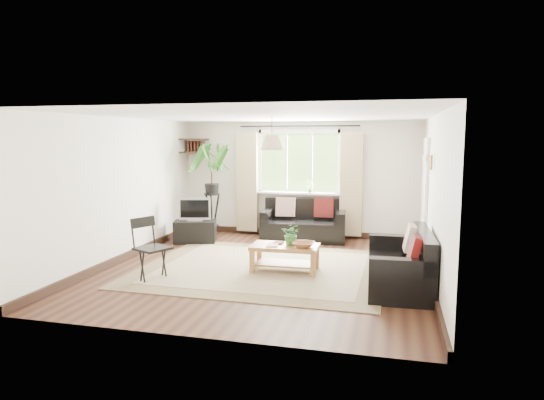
% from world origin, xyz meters
% --- Properties ---
extents(floor, '(5.50, 5.50, 0.00)m').
position_xyz_m(floor, '(0.00, 0.00, 0.00)').
color(floor, black).
rests_on(floor, ground).
extents(ceiling, '(5.50, 5.50, 0.00)m').
position_xyz_m(ceiling, '(0.00, 0.00, 2.40)').
color(ceiling, white).
rests_on(ceiling, floor).
extents(wall_back, '(5.00, 0.02, 2.40)m').
position_xyz_m(wall_back, '(0.00, 2.75, 1.20)').
color(wall_back, silver).
rests_on(wall_back, floor).
extents(wall_front, '(5.00, 0.02, 2.40)m').
position_xyz_m(wall_front, '(0.00, -2.75, 1.20)').
color(wall_front, silver).
rests_on(wall_front, floor).
extents(wall_left, '(0.02, 5.50, 2.40)m').
position_xyz_m(wall_left, '(-2.50, 0.00, 1.20)').
color(wall_left, silver).
rests_on(wall_left, floor).
extents(wall_right, '(0.02, 5.50, 2.40)m').
position_xyz_m(wall_right, '(2.50, 0.00, 1.20)').
color(wall_right, silver).
rests_on(wall_right, floor).
extents(rug, '(3.82, 3.29, 0.02)m').
position_xyz_m(rug, '(-0.05, 0.00, 0.01)').
color(rug, beige).
rests_on(rug, floor).
extents(window, '(2.50, 0.16, 2.16)m').
position_xyz_m(window, '(0.00, 2.71, 1.55)').
color(window, white).
rests_on(window, wall_back).
extents(door, '(0.06, 0.96, 2.06)m').
position_xyz_m(door, '(2.47, 1.70, 1.00)').
color(door, silver).
rests_on(door, wall_right).
extents(corner_shelf, '(0.50, 0.50, 0.34)m').
position_xyz_m(corner_shelf, '(-2.25, 2.50, 1.89)').
color(corner_shelf, black).
rests_on(corner_shelf, wall_back).
extents(pendant_lamp, '(0.36, 0.36, 0.54)m').
position_xyz_m(pendant_lamp, '(0.00, 0.40, 2.05)').
color(pendant_lamp, beige).
rests_on(pendant_lamp, ceiling).
extents(wall_sconce, '(0.12, 0.12, 0.28)m').
position_xyz_m(wall_sconce, '(2.43, 0.30, 1.74)').
color(wall_sconce, beige).
rests_on(wall_sconce, wall_right).
extents(sofa_back, '(1.73, 0.97, 0.78)m').
position_xyz_m(sofa_back, '(0.19, 2.27, 0.39)').
color(sofa_back, black).
rests_on(sofa_back, floor).
extents(sofa_right, '(1.67, 0.89, 0.77)m').
position_xyz_m(sofa_right, '(2.03, -0.52, 0.38)').
color(sofa_right, black).
rests_on(sofa_right, floor).
extents(coffee_table, '(1.05, 0.59, 0.42)m').
position_xyz_m(coffee_table, '(0.33, -0.10, 0.21)').
color(coffee_table, brown).
rests_on(coffee_table, floor).
extents(table_plant, '(0.32, 0.28, 0.34)m').
position_xyz_m(table_plant, '(0.42, -0.05, 0.59)').
color(table_plant, '#2E6D2B').
rests_on(table_plant, coffee_table).
extents(bowl, '(0.35, 0.35, 0.08)m').
position_xyz_m(bowl, '(0.63, -0.18, 0.46)').
color(bowl, '#975734').
rests_on(bowl, coffee_table).
extents(book_a, '(0.20, 0.25, 0.02)m').
position_xyz_m(book_a, '(0.07, -0.20, 0.43)').
color(book_a, silver).
rests_on(book_a, coffee_table).
extents(book_b, '(0.17, 0.22, 0.02)m').
position_xyz_m(book_b, '(0.12, 0.01, 0.43)').
color(book_b, '#562622').
rests_on(book_b, coffee_table).
extents(tv_stand, '(0.90, 0.65, 0.43)m').
position_xyz_m(tv_stand, '(-1.86, 1.55, 0.22)').
color(tv_stand, black).
rests_on(tv_stand, floor).
extents(tv, '(0.65, 0.36, 0.47)m').
position_xyz_m(tv, '(-1.86, 1.55, 0.67)').
color(tv, '#A5A5AA').
rests_on(tv, tv_stand).
extents(palm_stand, '(0.78, 0.78, 1.95)m').
position_xyz_m(palm_stand, '(-1.76, 2.25, 0.97)').
color(palm_stand, black).
rests_on(palm_stand, floor).
extents(folding_chair, '(0.62, 0.62, 0.91)m').
position_xyz_m(folding_chair, '(-1.44, -0.98, 0.45)').
color(folding_chair, black).
rests_on(folding_chair, floor).
extents(sill_plant, '(0.14, 0.10, 0.27)m').
position_xyz_m(sill_plant, '(0.25, 2.63, 1.06)').
color(sill_plant, '#2D6023').
rests_on(sill_plant, window).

